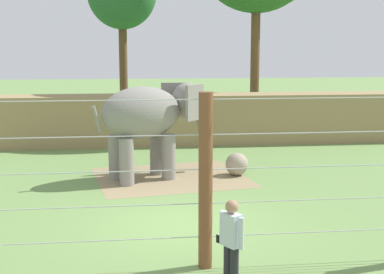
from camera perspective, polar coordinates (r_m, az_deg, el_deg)
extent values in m
plane|color=#6B8E4C|center=(13.10, -1.17, -9.12)|extent=(120.00, 120.00, 0.00)
cube|color=#937F5B|center=(17.62, -2.24, -4.24)|extent=(5.34, 4.82, 0.01)
cube|color=#997F56|center=(23.49, -3.75, 1.85)|extent=(36.00, 1.80, 2.14)
cylinder|color=gray|center=(17.94, -3.73, -1.67)|extent=(0.45, 0.45, 1.44)
cylinder|color=gray|center=(17.26, -2.47, -2.10)|extent=(0.45, 0.45, 1.44)
cylinder|color=gray|center=(17.30, -8.02, -2.15)|extent=(0.45, 0.45, 1.44)
cylinder|color=gray|center=(16.60, -6.89, -2.62)|extent=(0.45, 0.45, 1.44)
ellipsoid|color=gray|center=(17.03, -5.32, 2.56)|extent=(3.03, 2.45, 1.65)
ellipsoid|color=gray|center=(17.81, -0.51, 3.83)|extent=(1.40, 1.46, 1.19)
cube|color=gray|center=(18.29, -1.80, 3.97)|extent=(0.93, 0.11, 1.13)
cube|color=gray|center=(17.24, 0.28, 3.64)|extent=(0.67, 0.78, 1.13)
cylinder|color=gray|center=(18.09, 0.69, 2.56)|extent=(0.60, 0.51, 0.64)
cylinder|color=gray|center=(18.22, 1.01, 1.18)|extent=(0.44, 0.40, 0.60)
cylinder|color=gray|center=(18.33, 1.22, -0.12)|extent=(0.28, 0.28, 0.57)
cylinder|color=gray|center=(16.43, -9.96, 1.84)|extent=(0.33, 0.23, 0.82)
sphere|color=gray|center=(17.86, 4.73, -2.86)|extent=(0.75, 0.75, 0.75)
cylinder|color=brown|center=(10.18, 1.43, -4.71)|extent=(0.27, 0.27, 3.36)
cylinder|color=#B7B7BC|center=(10.47, 0.21, -10.47)|extent=(11.98, 0.02, 0.02)
cylinder|color=#B7B7BC|center=(10.27, 0.22, -7.02)|extent=(11.98, 0.02, 0.02)
cylinder|color=#B7B7BC|center=(10.10, 0.22, -3.45)|extent=(11.98, 0.02, 0.02)
cylinder|color=#B7B7BC|center=(9.97, 0.22, 0.22)|extent=(11.98, 0.02, 0.02)
cylinder|color=#B7B7BC|center=(9.89, 0.22, 3.97)|extent=(11.98, 0.02, 0.02)
cylinder|color=#232328|center=(9.41, 4.45, -13.95)|extent=(0.15, 0.15, 0.88)
cylinder|color=#232328|center=(9.52, 3.79, -13.66)|extent=(0.15, 0.15, 0.88)
cube|color=silver|center=(9.20, 4.17, -9.68)|extent=(0.37, 0.42, 0.56)
sphere|color=#A87A5B|center=(9.08, 4.20, -7.30)|extent=(0.22, 0.22, 0.22)
cylinder|color=silver|center=(9.03, 5.20, -10.06)|extent=(0.12, 0.12, 0.54)
cylinder|color=silver|center=(9.37, 3.19, -9.31)|extent=(0.12, 0.12, 0.54)
cube|color=black|center=(9.41, 2.72, -10.65)|extent=(0.05, 0.07, 0.14)
cylinder|color=brown|center=(26.87, 6.63, 7.30)|extent=(0.44, 0.44, 6.39)
cylinder|color=brown|center=(29.68, -7.21, 6.59)|extent=(0.44, 0.44, 5.45)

